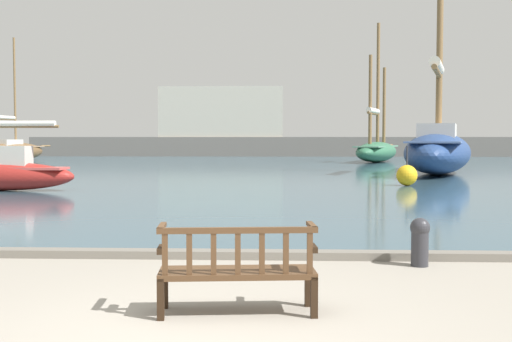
{
  "coord_description": "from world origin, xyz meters",
  "views": [
    {
      "loc": [
        0.85,
        -5.67,
        1.8
      ],
      "look_at": [
        0.19,
        10.0,
        1.0
      ],
      "focal_mm": 45.0,
      "sensor_mm": 36.0,
      "label": 1
    }
  ],
  "objects_px": {
    "mooring_bollard": "(420,239)",
    "channel_buoy": "(407,175)",
    "sailboat_outer_starboard": "(377,149)",
    "sailboat_nearest_starboard": "(438,148)",
    "sailboat_distant_harbor": "(14,150)",
    "park_bench": "(237,269)"
  },
  "relations": [
    {
      "from": "mooring_bollard",
      "to": "channel_buoy",
      "type": "xyz_separation_m",
      "value": [
        2.57,
        14.35,
        0.08
      ]
    },
    {
      "from": "sailboat_outer_starboard",
      "to": "sailboat_nearest_starboard",
      "type": "xyz_separation_m",
      "value": [
        0.7,
        -15.42,
        0.29
      ]
    },
    {
      "from": "sailboat_nearest_starboard",
      "to": "channel_buoy",
      "type": "xyz_separation_m",
      "value": [
        -3.01,
        -8.02,
        -0.85
      ]
    },
    {
      "from": "sailboat_distant_harbor",
      "to": "channel_buoy",
      "type": "height_order",
      "value": "sailboat_distant_harbor"
    },
    {
      "from": "sailboat_nearest_starboard",
      "to": "mooring_bollard",
      "type": "relative_size",
      "value": 20.48
    },
    {
      "from": "sailboat_distant_harbor",
      "to": "channel_buoy",
      "type": "bearing_deg",
      "value": -44.1
    },
    {
      "from": "park_bench",
      "to": "sailboat_nearest_starboard",
      "type": "relative_size",
      "value": 0.12
    },
    {
      "from": "sailboat_distant_harbor",
      "to": "sailboat_nearest_starboard",
      "type": "relative_size",
      "value": 0.66
    },
    {
      "from": "park_bench",
      "to": "sailboat_nearest_starboard",
      "type": "height_order",
      "value": "sailboat_nearest_starboard"
    },
    {
      "from": "sailboat_outer_starboard",
      "to": "sailboat_nearest_starboard",
      "type": "relative_size",
      "value": 0.73
    },
    {
      "from": "sailboat_outer_starboard",
      "to": "sailboat_distant_harbor",
      "type": "xyz_separation_m",
      "value": [
        -26.99,
        0.47,
        -0.11
      ]
    },
    {
      "from": "sailboat_outer_starboard",
      "to": "channel_buoy",
      "type": "xyz_separation_m",
      "value": [
        -2.32,
        -23.44,
        -0.56
      ]
    },
    {
      "from": "channel_buoy",
      "to": "sailboat_nearest_starboard",
      "type": "bearing_deg",
      "value": 69.39
    },
    {
      "from": "mooring_bollard",
      "to": "sailboat_distant_harbor",
      "type": "bearing_deg",
      "value": 120.02
    },
    {
      "from": "sailboat_outer_starboard",
      "to": "mooring_bollard",
      "type": "height_order",
      "value": "sailboat_outer_starboard"
    },
    {
      "from": "sailboat_distant_harbor",
      "to": "sailboat_nearest_starboard",
      "type": "height_order",
      "value": "sailboat_nearest_starboard"
    },
    {
      "from": "sailboat_nearest_starboard",
      "to": "sailboat_outer_starboard",
      "type": "bearing_deg",
      "value": 92.59
    },
    {
      "from": "sailboat_outer_starboard",
      "to": "mooring_bollard",
      "type": "bearing_deg",
      "value": -97.36
    },
    {
      "from": "mooring_bollard",
      "to": "channel_buoy",
      "type": "bearing_deg",
      "value": 79.87
    },
    {
      "from": "sailboat_distant_harbor",
      "to": "channel_buoy",
      "type": "distance_m",
      "value": 34.36
    },
    {
      "from": "sailboat_nearest_starboard",
      "to": "channel_buoy",
      "type": "bearing_deg",
      "value": -110.61
    },
    {
      "from": "sailboat_distant_harbor",
      "to": "sailboat_nearest_starboard",
      "type": "distance_m",
      "value": 31.92
    }
  ]
}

